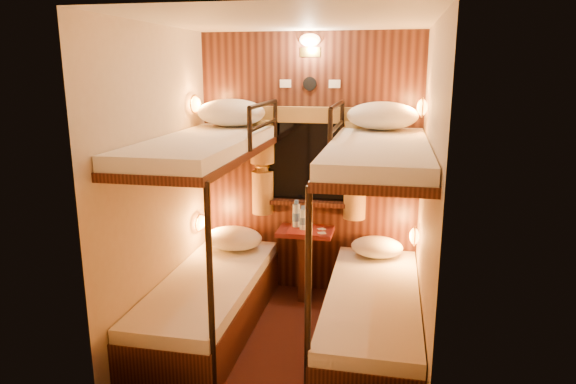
% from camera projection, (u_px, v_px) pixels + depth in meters
% --- Properties ---
extents(floor, '(2.10, 2.10, 0.00)m').
position_uv_depth(floor, '(287.00, 341.00, 4.03)').
color(floor, '#35100E').
rests_on(floor, ground).
extents(ceiling, '(2.10, 2.10, 0.00)m').
position_uv_depth(ceiling, '(286.00, 20.00, 3.46)').
color(ceiling, silver).
rests_on(ceiling, wall_back).
extents(wall_back, '(2.40, 0.00, 2.40)m').
position_uv_depth(wall_back, '(310.00, 166.00, 4.74)').
color(wall_back, '#C6B293').
rests_on(wall_back, floor).
extents(wall_front, '(2.40, 0.00, 2.40)m').
position_uv_depth(wall_front, '(247.00, 238.00, 2.74)').
color(wall_front, '#C6B293').
rests_on(wall_front, floor).
extents(wall_left, '(0.00, 2.40, 2.40)m').
position_uv_depth(wall_left, '(159.00, 186.00, 3.94)').
color(wall_left, '#C6B293').
rests_on(wall_left, floor).
extents(wall_right, '(0.00, 2.40, 2.40)m').
position_uv_depth(wall_right, '(428.00, 199.00, 3.55)').
color(wall_right, '#C6B293').
rests_on(wall_right, floor).
extents(back_panel, '(2.00, 0.03, 2.40)m').
position_uv_depth(back_panel, '(309.00, 167.00, 4.73)').
color(back_panel, black).
rests_on(back_panel, floor).
extents(bunk_left, '(0.72, 1.90, 1.82)m').
position_uv_depth(bunk_left, '(209.00, 265.00, 4.09)').
color(bunk_left, black).
rests_on(bunk_left, floor).
extents(bunk_right, '(0.72, 1.90, 1.82)m').
position_uv_depth(bunk_right, '(373.00, 278.00, 3.83)').
color(bunk_right, black).
rests_on(bunk_right, floor).
extents(window, '(1.00, 0.12, 0.79)m').
position_uv_depth(window, '(309.00, 169.00, 4.70)').
color(window, black).
rests_on(window, back_panel).
extents(curtains, '(1.10, 0.22, 1.00)m').
position_uv_depth(curtains, '(308.00, 161.00, 4.65)').
color(curtains, olive).
rests_on(curtains, back_panel).
extents(back_fixtures, '(0.54, 0.09, 0.48)m').
position_uv_depth(back_fixtures, '(310.00, 49.00, 4.45)').
color(back_fixtures, black).
rests_on(back_fixtures, back_panel).
extents(reading_lamps, '(2.00, 0.20, 1.25)m').
position_uv_depth(reading_lamps, '(303.00, 169.00, 4.40)').
color(reading_lamps, orange).
rests_on(reading_lamps, wall_left).
extents(table, '(0.50, 0.34, 0.66)m').
position_uv_depth(table, '(305.00, 254.00, 4.74)').
color(table, '#5F1915').
rests_on(table, floor).
extents(bottle_left, '(0.07, 0.07, 0.26)m').
position_uv_depth(bottle_left, '(296.00, 215.00, 4.73)').
color(bottle_left, '#99BFE5').
rests_on(bottle_left, table).
extents(bottle_right, '(0.07, 0.07, 0.22)m').
position_uv_depth(bottle_right, '(303.00, 219.00, 4.65)').
color(bottle_right, '#99BFE5').
rests_on(bottle_right, table).
extents(sachet_a, '(0.09, 0.08, 0.01)m').
position_uv_depth(sachet_a, '(322.00, 233.00, 4.57)').
color(sachet_a, silver).
rests_on(sachet_a, table).
extents(sachet_b, '(0.09, 0.08, 0.01)m').
position_uv_depth(sachet_b, '(321.00, 229.00, 4.69)').
color(sachet_b, silver).
rests_on(sachet_b, table).
extents(pillow_lower_left, '(0.53, 0.38, 0.21)m').
position_uv_depth(pillow_lower_left, '(234.00, 238.00, 4.71)').
color(pillow_lower_left, silver).
rests_on(pillow_lower_left, bunk_left).
extents(pillow_lower_right, '(0.46, 0.33, 0.18)m').
position_uv_depth(pillow_lower_right, '(377.00, 247.00, 4.53)').
color(pillow_lower_right, silver).
rests_on(pillow_lower_right, bunk_right).
extents(pillow_upper_left, '(0.60, 0.43, 0.24)m').
position_uv_depth(pillow_upper_left, '(231.00, 113.00, 4.47)').
color(pillow_upper_left, silver).
rests_on(pillow_upper_left, bunk_left).
extents(pillow_upper_right, '(0.59, 0.42, 0.23)m').
position_uv_depth(pillow_upper_right, '(382.00, 116.00, 4.22)').
color(pillow_upper_right, silver).
rests_on(pillow_upper_right, bunk_right).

